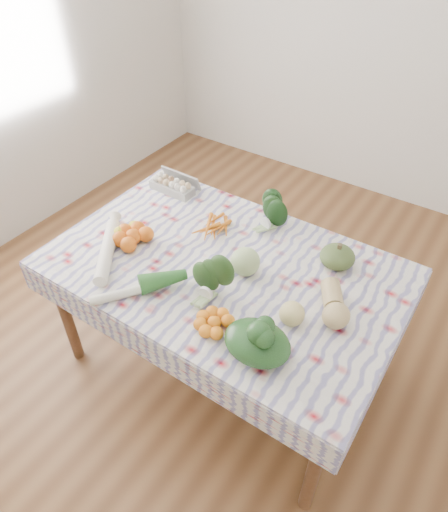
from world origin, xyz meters
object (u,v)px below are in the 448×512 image
Objects in this scene: dining_table at (224,278)px; butternut_squash at (334,303)px; kabocha_squash at (337,257)px; grapefruit at (292,314)px; cabbage at (245,262)px; egg_carton at (172,186)px.

dining_table is 6.50× the size of butternut_squash.
butternut_squash is at bearing 1.27° from dining_table.
kabocha_squash is 0.44m from grapefruit.
kabocha_squash is 0.30m from butternut_squash.
dining_table is 11.75× the size of cabbage.
dining_table is 15.00× the size of grapefruit.
cabbage is (0.72, -0.35, 0.03)m from egg_carton.
kabocha_squash is at bearing 80.25° from butternut_squash.
cabbage is at bearing 154.77° from grapefruit.
kabocha_squash is 1.21× the size of cabbage.
kabocha_squash reaches higher than egg_carton.
grapefruit is at bearing -91.52° from kabocha_squash.
egg_carton is 1.05m from kabocha_squash.
egg_carton is 1.21m from butternut_squash.
cabbage reaches higher than grapefruit.
kabocha_squash is at bearing -2.83° from egg_carton.
butternut_squash is (0.11, -0.28, 0.00)m from kabocha_squash.
egg_carton is 2.50× the size of grapefruit.
grapefruit is (-0.01, -0.44, -0.00)m from kabocha_squash.
cabbage is (-0.33, -0.28, 0.01)m from kabocha_squash.
cabbage reaches higher than butternut_squash.
grapefruit is at bearing -25.03° from egg_carton.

